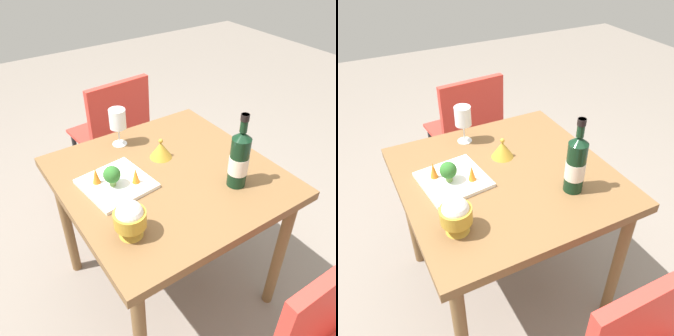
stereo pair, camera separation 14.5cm
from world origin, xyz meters
TOP-DOWN VIEW (x-y plane):
  - ground_plane at (0.00, 0.00)m, footprint 8.00×8.00m
  - dining_table at (0.00, 0.00)m, footprint 0.86×0.86m
  - chair_near_window at (0.14, 0.80)m, footprint 0.43×0.43m
  - wine_bottle at (0.19, -0.21)m, footprint 0.08×0.08m
  - wine_glass at (-0.06, 0.32)m, footprint 0.08×0.08m
  - rice_bowl at (-0.29, -0.21)m, footprint 0.11×0.11m
  - rice_bowl_lid at (0.04, 0.12)m, footprint 0.10×0.10m
  - serving_plate at (-0.21, 0.05)m, footprint 0.28×0.28m
  - broccoli_floret at (-0.23, 0.04)m, footprint 0.07×0.07m
  - carrot_garnish_left at (-0.28, 0.09)m, footprint 0.03×0.03m
  - carrot_garnish_right at (-0.15, 0.01)m, footprint 0.03×0.03m

SIDE VIEW (x-z plane):
  - ground_plane at x=0.00m, z-range 0.00..0.00m
  - chair_near_window at x=0.14m, z-range 0.10..0.95m
  - dining_table at x=0.00m, z-range 0.28..1.01m
  - serving_plate at x=-0.21m, z-range 0.74..0.75m
  - rice_bowl_lid at x=0.04m, z-range 0.73..0.82m
  - carrot_garnish_right at x=-0.15m, z-range 0.75..0.82m
  - carrot_garnish_left at x=-0.28m, z-range 0.75..0.82m
  - broccoli_floret at x=-0.23m, z-range 0.76..0.85m
  - rice_bowl at x=-0.29m, z-range 0.74..0.88m
  - wine_bottle at x=0.19m, z-range 0.70..1.01m
  - wine_glass at x=-0.06m, z-range 0.78..0.95m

